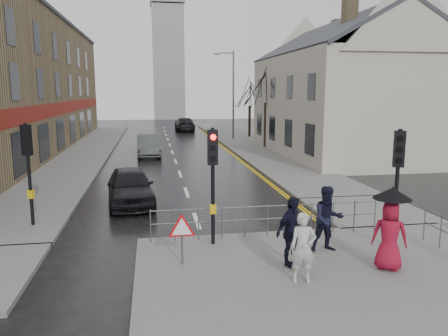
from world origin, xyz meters
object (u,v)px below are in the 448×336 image
object	(u,v)px
pedestrian_a	(303,248)
car_parked	(130,186)
car_mid	(149,145)
pedestrian_d	(292,232)
pedestrian_with_umbrella	(390,226)
pedestrian_b	(328,219)

from	to	relation	value
pedestrian_a	car_parked	xyz separation A→B (m)	(-4.32, 8.45, -0.22)
pedestrian_a	car_mid	world-z (taller)	pedestrian_a
car_mid	pedestrian_a	bearing A→B (deg)	-82.10
pedestrian_d	car_parked	world-z (taller)	pedestrian_d
pedestrian_a	car_parked	world-z (taller)	pedestrian_a
pedestrian_with_umbrella	car_mid	xyz separation A→B (m)	(-6.00, 21.53, -0.50)
pedestrian_a	pedestrian_with_umbrella	xyz separation A→B (m)	(2.36, 0.34, 0.30)
pedestrian_d	car_parked	size ratio (longest dim) A/B	0.41
pedestrian_b	car_mid	xyz separation A→B (m)	(-4.99, 20.07, -0.30)
pedestrian_a	car_mid	xyz separation A→B (m)	(-3.63, 21.87, -0.20)
pedestrian_a	pedestrian_d	size ratio (longest dim) A/B	0.92
car_parked	pedestrian_a	bearing A→B (deg)	-68.33
pedestrian_d	car_parked	bearing A→B (deg)	89.68
pedestrian_b	car_parked	distance (m)	8.75
pedestrian_d	car_mid	world-z (taller)	pedestrian_d
pedestrian_b	pedestrian_with_umbrella	size ratio (longest dim) A/B	0.88
pedestrian_b	pedestrian_d	bearing A→B (deg)	-147.47
pedestrian_with_umbrella	car_parked	xyz separation A→B (m)	(-6.69, 8.12, -0.52)
pedestrian_a	pedestrian_b	world-z (taller)	pedestrian_b
pedestrian_b	car_mid	world-z (taller)	pedestrian_b
car_mid	car_parked	bearing A→B (deg)	-94.48
pedestrian_d	car_mid	size ratio (longest dim) A/B	0.39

